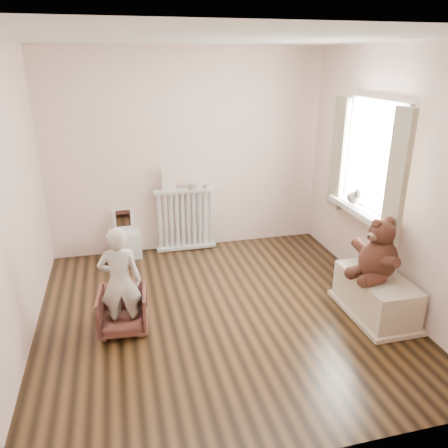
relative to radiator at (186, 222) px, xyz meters
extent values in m
cube|color=black|center=(0.07, -1.68, -0.39)|extent=(3.60, 3.60, 0.01)
cube|color=white|center=(0.07, -1.68, 2.21)|extent=(3.60, 3.60, 0.01)
cube|color=white|center=(0.07, 0.12, 0.91)|extent=(3.60, 0.02, 2.60)
cube|color=white|center=(0.07, -3.48, 0.91)|extent=(3.60, 0.02, 2.60)
cube|color=white|center=(-1.73, -1.68, 0.91)|extent=(0.02, 3.60, 2.60)
cube|color=white|center=(1.87, -1.68, 0.91)|extent=(0.02, 3.60, 2.60)
cube|color=white|center=(1.83, -1.38, 1.06)|extent=(0.03, 0.90, 1.10)
cube|color=silver|center=(1.74, -1.38, 0.48)|extent=(0.22, 1.10, 0.06)
cube|color=#B4AC8E|center=(1.72, -1.95, 1.00)|extent=(0.06, 0.26, 1.30)
cube|color=#B4AC8E|center=(1.72, -0.81, 1.00)|extent=(0.06, 0.26, 1.30)
cube|color=silver|center=(0.00, 0.00, 0.00)|extent=(0.80, 0.15, 0.85)
cube|color=beige|center=(-0.20, 0.00, 0.61)|extent=(0.18, 0.02, 0.30)
cylinder|color=#A59E8C|center=(0.10, 0.00, 0.49)|extent=(0.11, 0.11, 0.07)
cylinder|color=#A59E8C|center=(0.28, 0.00, 0.48)|extent=(0.08, 0.08, 0.05)
cube|color=silver|center=(-0.81, -0.03, -0.11)|extent=(0.40, 0.29, 0.63)
imported|color=brown|center=(-0.89, -1.73, -0.18)|extent=(0.49, 0.50, 0.42)
imported|color=beige|center=(-0.89, -1.78, 0.16)|extent=(0.40, 0.28, 1.05)
cube|color=beige|center=(1.59, -2.06, -0.19)|extent=(0.47, 0.89, 0.42)
camera|label=1|loc=(-0.83, -5.42, 2.05)|focal=35.00mm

